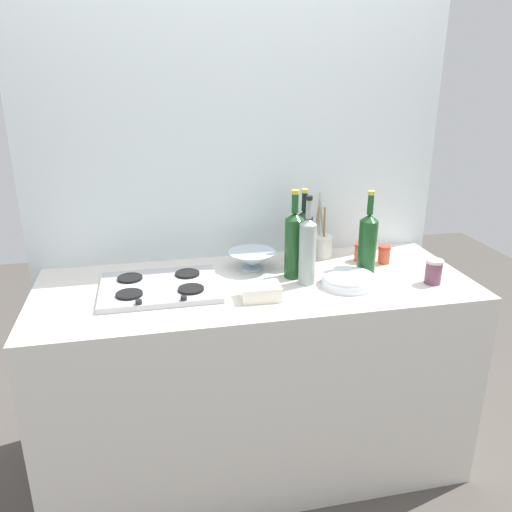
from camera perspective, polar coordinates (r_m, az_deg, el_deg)
ground_plane at (r=2.63m, az=-0.00°, el=-21.35°), size 6.00×6.00×0.00m
counter_block at (r=2.36m, az=-0.00°, el=-13.12°), size 1.80×0.70×0.90m
backsplash_panel at (r=2.43m, az=-1.88°, el=4.91°), size 1.90×0.06×2.21m
stovetop_hob at (r=2.11m, az=-10.56°, el=-3.38°), size 0.47×0.36×0.04m
plate_stack at (r=2.15m, az=10.13°, el=-2.68°), size 0.22×0.22×0.04m
wine_bottle_leftmost at (r=2.25m, az=12.21°, el=1.47°), size 0.08×0.08×0.36m
wine_bottle_mid_left at (r=2.30m, az=5.26°, el=2.09°), size 0.08×0.08×0.35m
wine_bottle_mid_right at (r=2.10m, az=5.70°, el=0.67°), size 0.07×0.07×0.37m
wine_bottle_rightmost at (r=2.16m, az=4.22°, el=1.39°), size 0.08×0.08×0.38m
mixing_bowl at (r=2.28m, az=-0.45°, el=-0.39°), size 0.21×0.21×0.08m
butter_dish at (r=1.99m, az=0.50°, el=-3.97°), size 0.15×0.11×0.06m
utensil_crock at (r=2.44m, az=7.24°, el=1.29°), size 0.10×0.10×0.31m
condiment_jar_front at (r=2.25m, az=19.01°, el=-1.63°), size 0.07×0.07×0.10m
condiment_jar_rear at (r=2.42m, az=13.97°, el=0.17°), size 0.06×0.06×0.08m
condiment_jar_spare at (r=2.43m, az=11.68°, el=0.42°), size 0.08×0.08×0.08m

